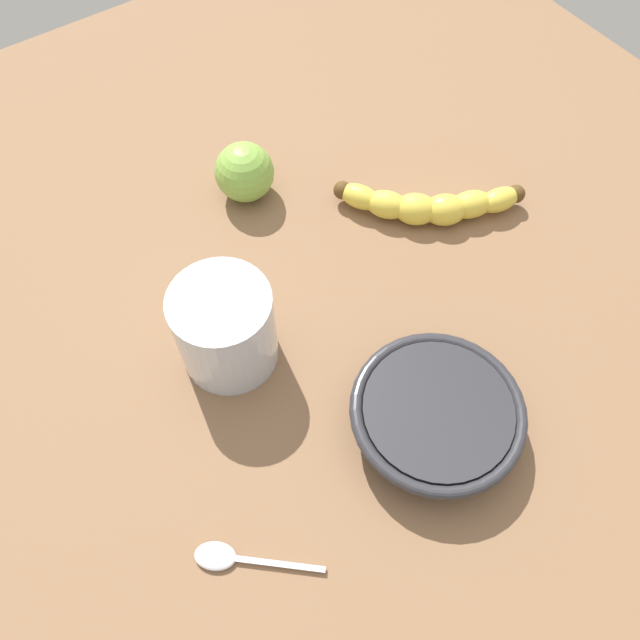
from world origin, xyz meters
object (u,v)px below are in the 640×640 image
ceramic_bowl (436,416)px  smoothie_glass (226,330)px  teaspoon (223,557)px  banana (430,205)px  green_apple_fruit (244,172)px

ceramic_bowl → smoothie_glass: bearing=33.4°
ceramic_bowl → teaspoon: bearing=87.7°
banana → ceramic_bowl: ceramic_bowl is taller
banana → green_apple_fruit: green_apple_fruit is taller
ceramic_bowl → teaspoon: 22.33cm
teaspoon → smoothie_glass: bearing=-81.1°
green_apple_fruit → teaspoon: (-34.16, 23.12, -3.01)cm
smoothie_glass → green_apple_fruit: 21.55cm
banana → green_apple_fruit: bearing=172.4°
banana → teaspoon: (-19.33, 38.49, -1.41)cm
smoothie_glass → green_apple_fruit: smoothie_glass is taller
banana → green_apple_fruit: (14.84, 15.37, 1.60)cm
green_apple_fruit → smoothie_glass: bearing=144.5°
smoothie_glass → ceramic_bowl: smoothie_glass is taller
banana → smoothie_glass: bearing=-138.1°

